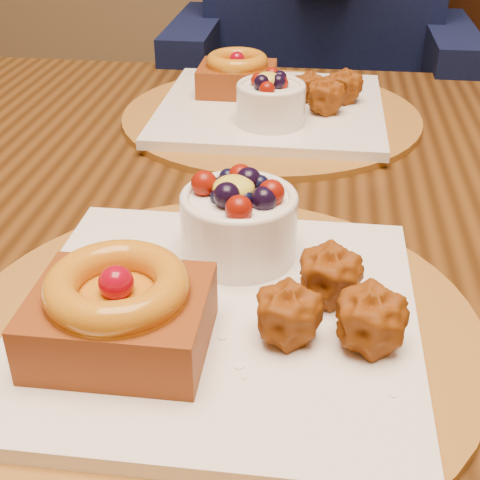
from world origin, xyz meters
name	(u,v)px	position (x,y,z in m)	size (l,w,h in m)	color
dining_table	(251,260)	(-0.02, 0.11, 0.68)	(1.60, 0.90, 0.76)	#311A09
place_setting_near	(215,299)	(-0.03, -0.11, 0.78)	(0.38, 0.38, 0.09)	brown
place_setting_far	(270,104)	(-0.02, 0.32, 0.78)	(0.38, 0.38, 0.08)	brown
chair_far	(352,138)	(0.11, 0.79, 0.55)	(0.50, 0.50, 0.99)	black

